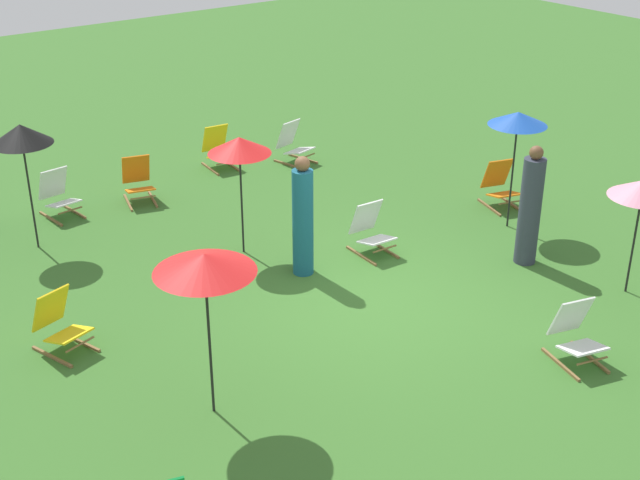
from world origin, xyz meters
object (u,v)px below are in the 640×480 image
deckchair_5 (576,334)px  umbrella_3 (518,119)px  deckchair_6 (138,181)px  umbrella_0 (239,146)px  umbrella_2 (21,135)px  deckchair_1 (58,195)px  person_1 (303,219)px  deckchair_4 (294,144)px  deckchair_9 (60,324)px  umbrella_4 (204,263)px  deckchair_2 (371,231)px  deckchair_7 (218,149)px  person_0 (530,209)px  deckchair_0 (500,186)px

deckchair_5 → umbrella_3: size_ratio=0.43×
deckchair_5 → deckchair_6: size_ratio=1.00×
deckchair_5 → umbrella_3: 4.28m
umbrella_0 → umbrella_2: size_ratio=0.93×
deckchair_1 → person_1: (2.10, -4.19, 0.50)m
deckchair_4 → deckchair_9: 7.35m
deckchair_5 → umbrella_4: umbrella_4 is taller
deckchair_6 → umbrella_4: (-2.06, -6.11, 1.52)m
umbrella_2 → deckchair_2: bearing=-38.7°
deckchair_6 → deckchair_7: 2.10m
deckchair_4 → deckchair_7: size_ratio=1.02×
deckchair_1 → person_1: bearing=-70.5°
deckchair_9 → person_0: (6.61, -1.84, 0.51)m
deckchair_9 → umbrella_3: bearing=-23.6°
deckchair_0 → deckchair_9: bearing=-164.5°
deckchair_9 → person_1: (3.68, -0.12, 0.50)m
deckchair_4 → person_0: 5.70m
umbrella_0 → deckchair_2: bearing=-37.1°
umbrella_3 → person_0: (-0.77, -1.05, -0.98)m
deckchair_6 → deckchair_7: bearing=32.7°
deckchair_0 → deckchair_4: (-1.63, 3.94, 0.00)m
deckchair_7 → umbrella_0: bearing=-109.7°
deckchair_6 → person_0: (3.66, -5.68, 0.51)m
umbrella_4 → person_0: 5.83m
deckchair_0 → umbrella_4: bearing=-146.6°
deckchair_0 → deckchair_9: same height
deckchair_2 → person_1: size_ratio=0.45×
umbrella_0 → umbrella_2: 3.28m
deckchair_2 → person_0: (1.69, -1.65, 0.51)m
deckchair_0 → person_0: size_ratio=0.46×
deckchair_4 → deckchair_2: bearing=-122.0°
person_0 → deckchair_4: bearing=157.5°
deckchair_5 → umbrella_2: 8.41m
umbrella_3 → person_1: bearing=169.6°
umbrella_4 → deckchair_6: bearing=71.3°
deckchair_1 → person_0: (5.03, -5.91, 0.51)m
deckchair_5 → umbrella_4: 4.74m
umbrella_3 → umbrella_4: umbrella_4 is taller
deckchair_1 → umbrella_2: (-0.76, -0.98, 1.50)m
umbrella_2 → umbrella_4: size_ratio=1.01×
deckchair_9 → person_0: bearing=-33.1°
umbrella_3 → deckchair_4: bearing=103.4°
umbrella_2 → deckchair_4: bearing=7.6°
deckchair_1 → umbrella_2: umbrella_2 is taller
deckchair_9 → umbrella_0: bearing=-0.7°
deckchair_1 → deckchair_9: size_ratio=0.96×
deckchair_6 → person_1: bearing=-64.0°
deckchair_6 → umbrella_2: (-2.13, -0.74, 1.50)m
deckchair_5 → person_0: bearing=68.8°
deckchair_9 → umbrella_0: (3.34, 1.01, 1.38)m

